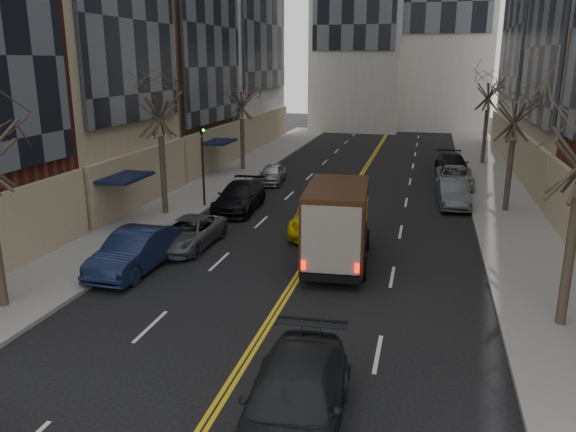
# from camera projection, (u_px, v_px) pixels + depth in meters

# --- Properties ---
(sidewalk_left) EXTENTS (4.00, 66.00, 0.15)m
(sidewalk_left) POSITION_uv_depth(u_px,v_px,m) (211.00, 186.00, 36.41)
(sidewalk_left) COLOR slate
(sidewalk_left) RESTS_ON ground
(sidewalk_right) EXTENTS (4.00, 66.00, 0.15)m
(sidewalk_right) POSITION_uv_depth(u_px,v_px,m) (504.00, 203.00, 32.22)
(sidewalk_right) COLOR slate
(sidewalk_right) RESTS_ON ground
(tree_lf_mid) EXTENTS (3.20, 3.20, 8.91)m
(tree_lf_mid) POSITION_uv_depth(u_px,v_px,m) (158.00, 89.00, 28.07)
(tree_lf_mid) COLOR #382D23
(tree_lf_mid) RESTS_ON sidewalk_left
(tree_lf_far) EXTENTS (3.20, 3.20, 8.12)m
(tree_lf_far) POSITION_uv_depth(u_px,v_px,m) (241.00, 88.00, 40.38)
(tree_lf_far) COLOR #382D23
(tree_lf_far) RESTS_ON sidewalk_left
(tree_rt_mid) EXTENTS (3.20, 3.20, 8.32)m
(tree_rt_mid) POSITION_uv_depth(u_px,v_px,m) (517.00, 97.00, 28.76)
(tree_rt_mid) COLOR #382D23
(tree_rt_mid) RESTS_ON sidewalk_right
(tree_rt_far) EXTENTS (3.20, 3.20, 9.11)m
(tree_rt_far) POSITION_uv_depth(u_px,v_px,m) (490.00, 77.00, 42.64)
(tree_rt_far) COLOR #382D23
(tree_rt_far) RESTS_ON sidewalk_right
(traffic_signal) EXTENTS (0.29, 0.26, 4.70)m
(traffic_signal) POSITION_uv_depth(u_px,v_px,m) (203.00, 158.00, 30.62)
(traffic_signal) COLOR black
(traffic_signal) RESTS_ON sidewalk_left
(ups_truck) EXTENTS (2.84, 6.22, 3.32)m
(ups_truck) POSITION_uv_depth(u_px,v_px,m) (337.00, 224.00, 22.33)
(ups_truck) COLOR black
(ups_truck) RESTS_ON ground
(observer_sedan) EXTENTS (2.49, 5.50, 1.56)m
(observer_sedan) POSITION_uv_depth(u_px,v_px,m) (294.00, 402.00, 12.20)
(observer_sedan) COLOR black
(observer_sedan) RESTS_ON ground
(taxi) EXTENTS (2.89, 5.49, 1.47)m
(taxi) POSITION_uv_depth(u_px,v_px,m) (319.00, 218.00, 26.67)
(taxi) COLOR yellow
(taxi) RESTS_ON ground
(pedestrian) EXTENTS (0.69, 0.82, 1.90)m
(pedestrian) POSITION_uv_depth(u_px,v_px,m) (327.00, 223.00, 25.08)
(pedestrian) COLOR black
(pedestrian) RESTS_ON ground
(parked_lf_b) EXTENTS (1.85, 4.95, 1.61)m
(parked_lf_b) POSITION_uv_depth(u_px,v_px,m) (135.00, 251.00, 21.80)
(parked_lf_b) COLOR #101935
(parked_lf_b) RESTS_ON ground
(parked_lf_c) EXTENTS (2.29, 4.71, 1.29)m
(parked_lf_c) POSITION_uv_depth(u_px,v_px,m) (188.00, 233.00, 24.64)
(parked_lf_c) COLOR #4D4F55
(parked_lf_c) RESTS_ON ground
(parked_lf_d) EXTENTS (2.42, 5.31, 1.51)m
(parked_lf_d) POSITION_uv_depth(u_px,v_px,m) (239.00, 197.00, 30.69)
(parked_lf_d) COLOR black
(parked_lf_d) RESTS_ON ground
(parked_lf_e) EXTENTS (1.81, 3.86, 1.28)m
(parked_lf_e) POSITION_uv_depth(u_px,v_px,m) (272.00, 174.00, 37.47)
(parked_lf_e) COLOR #93969A
(parked_lf_e) RESTS_ON ground
(parked_rt_a) EXTENTS (1.84, 4.63, 1.50)m
(parked_rt_a) POSITION_uv_depth(u_px,v_px,m) (453.00, 193.00, 31.53)
(parked_rt_a) COLOR #47494E
(parked_rt_a) RESTS_ON ground
(parked_rt_b) EXTENTS (2.34, 5.03, 1.39)m
(parked_rt_b) POSITION_uv_depth(u_px,v_px,m) (454.00, 177.00, 36.07)
(parked_rt_b) COLOR #97999E
(parked_rt_b) RESTS_ON ground
(parked_rt_c) EXTENTS (2.53, 5.33, 1.50)m
(parked_rt_c) POSITION_uv_depth(u_px,v_px,m) (452.00, 165.00, 40.23)
(parked_rt_c) COLOR black
(parked_rt_c) RESTS_ON ground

